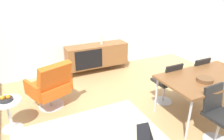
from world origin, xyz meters
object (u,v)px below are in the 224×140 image
object	(u,v)px
dining_table	(207,79)
wooden_bowl_on_table	(205,80)
lounge_chair_red	(51,85)
sideboard	(97,55)
vase_cobalt	(102,40)
dining_chair_front_left	(218,113)
dining_chair_back_right	(195,75)
fruit_bowl	(6,99)
side_table_round	(9,112)
dining_chair_back_left	(167,81)

from	to	relation	value
dining_table	wooden_bowl_on_table	size ratio (longest dim) A/B	6.15
dining_table	lounge_chair_red	bearing A→B (deg)	150.12
sideboard	lounge_chair_red	xyz separation A→B (m)	(-1.41, -1.25, 0.03)
vase_cobalt	dining_chair_front_left	size ratio (longest dim) A/B	0.26
dining_chair_back_right	fruit_bowl	world-z (taller)	dining_chair_back_right
sideboard	dining_chair_front_left	distance (m)	3.23
wooden_bowl_on_table	side_table_round	distance (m)	3.16
dining_chair_front_left	lounge_chair_red	xyz separation A→B (m)	(-2.02, 1.92, -0.00)
wooden_bowl_on_table	lounge_chair_red	bearing A→B (deg)	145.99
vase_cobalt	fruit_bowl	distance (m)	2.79
lounge_chair_red	side_table_round	bearing A→B (deg)	-155.58
dining_table	dining_chair_front_left	size ratio (longest dim) A/B	1.87
fruit_bowl	dining_chair_front_left	bearing A→B (deg)	-30.00
vase_cobalt	dining_table	size ratio (longest dim) A/B	0.14
wooden_bowl_on_table	fruit_bowl	world-z (taller)	wooden_bowl_on_table
dining_chair_back_left	dining_chair_back_right	bearing A→B (deg)	-0.00
dining_chair_front_left	dining_chair_back_right	bearing A→B (deg)	57.85
dining_table	dining_chair_back_right	bearing A→B (deg)	57.94
dining_table	dining_chair_front_left	distance (m)	0.70
vase_cobalt	dining_chair_back_left	xyz separation A→B (m)	(0.47, -2.05, -0.36)
dining_chair_back_left	fruit_bowl	world-z (taller)	dining_chair_back_left
dining_table	dining_chair_back_right	world-z (taller)	dining_chair_back_right
lounge_chair_red	side_table_round	distance (m)	0.82
dining_chair_back_left	lounge_chair_red	size ratio (longest dim) A/B	0.90
vase_cobalt	dining_chair_back_left	size ratio (longest dim) A/B	0.26
sideboard	vase_cobalt	world-z (taller)	vase_cobalt
dining_table	dining_chair_back_left	world-z (taller)	dining_chair_back_left
dining_chair_front_left	lounge_chair_red	distance (m)	2.78
wooden_bowl_on_table	dining_chair_front_left	world-z (taller)	dining_chair_front_left
dining_chair_back_right	lounge_chair_red	distance (m)	2.83
dining_table	vase_cobalt	bearing A→B (deg)	107.38
dining_table	wooden_bowl_on_table	xyz separation A→B (m)	(-0.19, -0.11, 0.07)
sideboard	dining_table	world-z (taller)	dining_table
vase_cobalt	dining_chair_back_right	distance (m)	2.39
vase_cobalt	dining_chair_back_left	bearing A→B (deg)	-77.14
lounge_chair_red	fruit_bowl	size ratio (longest dim) A/B	4.73
dining_chair_front_left	dining_chair_back_left	bearing A→B (deg)	89.82
dining_table	wooden_bowl_on_table	world-z (taller)	wooden_bowl_on_table
sideboard	dining_chair_back_right	xyz separation A→B (m)	(1.31, -2.05, 0.03)
dining_chair_back_right	lounge_chair_red	world-z (taller)	lounge_chair_red
vase_cobalt	dining_table	xyz separation A→B (m)	(0.82, -2.61, -0.13)
dining_chair_back_left	lounge_chair_red	bearing A→B (deg)	158.34
wooden_bowl_on_table	dining_chair_front_left	size ratio (longest dim) A/B	0.30
side_table_round	fruit_bowl	bearing A→B (deg)	-90.81
dining_chair_back_right	fruit_bowl	distance (m)	3.48
dining_chair_back_left	fruit_bowl	size ratio (longest dim) A/B	4.28
dining_chair_back_right	side_table_round	size ratio (longest dim) A/B	1.65
dining_chair_back_right	dining_chair_back_left	distance (m)	0.70
side_table_round	wooden_bowl_on_table	bearing A→B (deg)	-21.39
sideboard	dining_table	bearing A→B (deg)	-69.74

